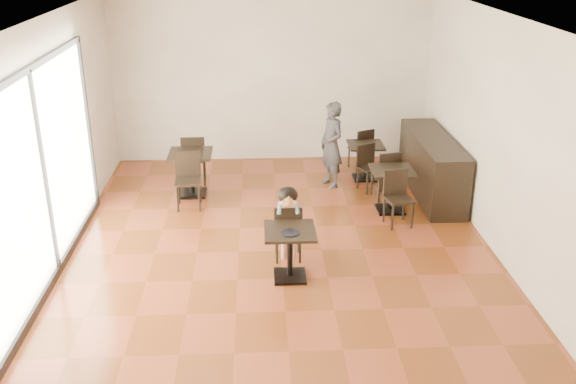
{
  "coord_description": "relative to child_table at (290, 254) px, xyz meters",
  "views": [
    {
      "loc": [
        -0.29,
        -8.06,
        4.19
      ],
      "look_at": [
        0.1,
        -0.26,
        1.0
      ],
      "focal_mm": 40.0,
      "sensor_mm": 36.0,
      "label": 1
    }
  ],
  "objects": [
    {
      "name": "wall_left",
      "position": [
        -3.1,
        0.76,
        1.26
      ],
      "size": [
        0.01,
        8.0,
        3.2
      ],
      "primitive_type": "cube",
      "color": "white",
      "rests_on": "floor"
    },
    {
      "name": "chair_left_b",
      "position": [
        -1.52,
        2.37,
        0.11
      ],
      "size": [
        0.43,
        0.43,
        0.91
      ],
      "primitive_type": null,
      "rotation": [
        0.0,
        0.0,
        0.05
      ],
      "color": "black",
      "rests_on": "floor"
    },
    {
      "name": "floor",
      "position": [
        -0.1,
        0.76,
        -0.34
      ],
      "size": [
        6.0,
        8.0,
        0.01
      ],
      "primitive_type": "cube",
      "color": "brown",
      "rests_on": "ground"
    },
    {
      "name": "pizza_slice",
      "position": [
        0.0,
        0.36,
        0.56
      ],
      "size": [
        0.24,
        0.19,
        0.06
      ],
      "primitive_type": null,
      "color": "#D7B872",
      "rests_on": "child"
    },
    {
      "name": "cafe_table_left",
      "position": [
        -1.52,
        2.92,
        0.03
      ],
      "size": [
        0.75,
        0.75,
        0.75
      ],
      "primitive_type": null,
      "rotation": [
        0.0,
        0.0,
        0.05
      ],
      "color": "black",
      "rests_on": "floor"
    },
    {
      "name": "ceiling",
      "position": [
        -0.1,
        0.76,
        2.86
      ],
      "size": [
        6.0,
        8.0,
        0.01
      ],
      "primitive_type": "cube",
      "color": "white",
      "rests_on": "floor"
    },
    {
      "name": "plate",
      "position": [
        0.0,
        -0.1,
        0.35
      ],
      "size": [
        0.23,
        0.23,
        0.01
      ],
      "primitive_type": "cylinder",
      "color": "black",
      "rests_on": "child_table"
    },
    {
      "name": "child",
      "position": [
        0.0,
        0.55,
        0.18
      ],
      "size": [
        0.37,
        0.52,
        1.04
      ],
      "primitive_type": null,
      "color": "gray",
      "rests_on": "child_chair"
    },
    {
      "name": "cafe_table_back",
      "position": [
        1.54,
        3.53,
        -0.01
      ],
      "size": [
        0.82,
        0.82,
        0.66
      ],
      "primitive_type": null,
      "rotation": [
        0.0,
        0.0,
        0.42
      ],
      "color": "black",
      "rests_on": "floor"
    },
    {
      "name": "chair_mid_a",
      "position": [
        1.73,
        2.63,
        0.08
      ],
      "size": [
        0.45,
        0.45,
        0.85
      ],
      "primitive_type": null,
      "rotation": [
        0.0,
        0.0,
        3.35
      ],
      "color": "black",
      "rests_on": "floor"
    },
    {
      "name": "chair_mid_b",
      "position": [
        1.73,
        1.53,
        0.08
      ],
      "size": [
        0.45,
        0.45,
        0.85
      ],
      "primitive_type": null,
      "rotation": [
        0.0,
        0.0,
        0.21
      ],
      "color": "black",
      "rests_on": "floor"
    },
    {
      "name": "wall_back",
      "position": [
        -0.1,
        4.76,
        1.26
      ],
      "size": [
        6.0,
        0.01,
        3.2
      ],
      "primitive_type": "cube",
      "color": "white",
      "rests_on": "floor"
    },
    {
      "name": "chair_left_a",
      "position": [
        -1.52,
        3.47,
        0.11
      ],
      "size": [
        0.43,
        0.43,
        0.91
      ],
      "primitive_type": null,
      "rotation": [
        0.0,
        0.0,
        3.19
      ],
      "color": "black",
      "rests_on": "floor"
    },
    {
      "name": "wall_right",
      "position": [
        2.9,
        0.76,
        1.26
      ],
      "size": [
        0.01,
        8.0,
        3.2
      ],
      "primitive_type": "cube",
      "color": "white",
      "rests_on": "floor"
    },
    {
      "name": "child_table",
      "position": [
        0.0,
        0.0,
        0.0
      ],
      "size": [
        0.65,
        0.65,
        0.69
      ],
      "primitive_type": null,
      "color": "black",
      "rests_on": "floor"
    },
    {
      "name": "adult_patron",
      "position": [
        0.89,
        3.23,
        0.41
      ],
      "size": [
        0.55,
        0.65,
        1.51
      ],
      "primitive_type": "imported",
      "rotation": [
        0.0,
        0.0,
        -1.15
      ],
      "color": "#3A3A40",
      "rests_on": "floor"
    },
    {
      "name": "storefront_window",
      "position": [
        -3.07,
        0.26,
        1.06
      ],
      "size": [
        0.04,
        4.5,
        2.6
      ],
      "primitive_type": "cube",
      "color": "white",
      "rests_on": "floor"
    },
    {
      "name": "chair_back_a",
      "position": [
        1.54,
        4.08,
        0.05
      ],
      "size": [
        0.47,
        0.47,
        0.79
      ],
      "primitive_type": null,
      "rotation": [
        0.0,
        0.0,
        3.56
      ],
      "color": "black",
      "rests_on": "floor"
    },
    {
      "name": "wall_front",
      "position": [
        -0.1,
        -3.24,
        1.26
      ],
      "size": [
        6.0,
        0.01,
        3.2
      ],
      "primitive_type": "cube",
      "color": "white",
      "rests_on": "floor"
    },
    {
      "name": "service_counter",
      "position": [
        2.55,
        2.76,
        0.16
      ],
      "size": [
        0.6,
        2.4,
        1.0
      ],
      "primitive_type": "cube",
      "color": "black",
      "rests_on": "floor"
    },
    {
      "name": "child_chair",
      "position": [
        -0.0,
        0.55,
        0.07
      ],
      "size": [
        0.37,
        0.37,
        0.82
      ],
      "primitive_type": null,
      "rotation": [
        0.0,
        0.0,
        3.14
      ],
      "color": "black",
      "rests_on": "floor"
    },
    {
      "name": "chair_back_b",
      "position": [
        1.54,
        2.98,
        0.05
      ],
      "size": [
        0.47,
        0.47,
        0.79
      ],
      "primitive_type": null,
      "rotation": [
        0.0,
        0.0,
        0.42
      ],
      "color": "black",
      "rests_on": "floor"
    },
    {
      "name": "cafe_table_mid",
      "position": [
        1.73,
        2.08,
        0.01
      ],
      "size": [
        0.79,
        0.79,
        0.7
      ],
      "primitive_type": null,
      "rotation": [
        0.0,
        0.0,
        0.21
      ],
      "color": "black",
      "rests_on": "floor"
    }
  ]
}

